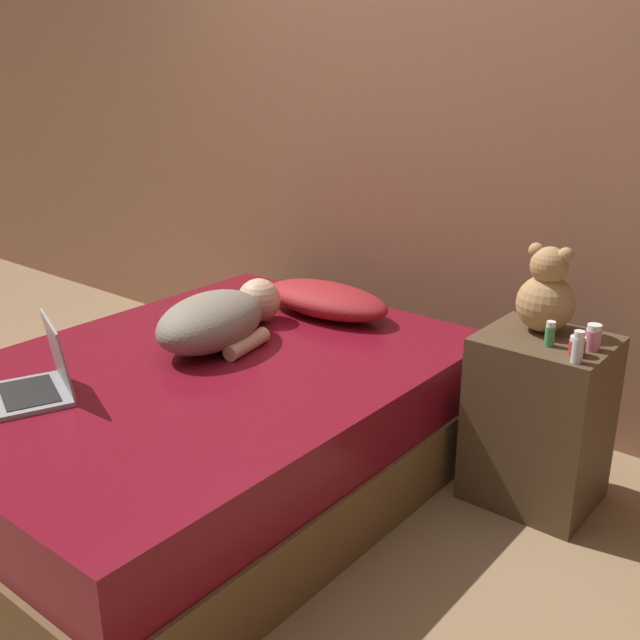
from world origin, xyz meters
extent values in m
plane|color=#937551|center=(0.00, 0.00, 0.00)|extent=(12.00, 12.00, 0.00)
cube|color=#996B51|center=(0.00, 1.26, 1.30)|extent=(8.00, 0.06, 2.60)
cube|color=brown|center=(0.00, 0.00, 0.13)|extent=(1.44, 1.95, 0.26)
cube|color=maroon|center=(0.00, 0.00, 0.38)|extent=(1.41, 1.91, 0.23)
cube|color=brown|center=(1.00, 0.69, 0.32)|extent=(0.44, 0.38, 0.63)
ellipsoid|color=maroon|center=(0.01, 0.71, 0.56)|extent=(0.61, 0.30, 0.13)
ellipsoid|color=gray|center=(-0.10, 0.14, 0.60)|extent=(0.41, 0.57, 0.21)
sphere|color=#DBAD8E|center=(-0.16, 0.47, 0.58)|extent=(0.18, 0.18, 0.18)
cylinder|color=#DBAD8E|center=(0.04, 0.19, 0.52)|extent=(0.10, 0.24, 0.06)
cube|color=#9E9EA3|center=(-0.23, -0.55, 0.50)|extent=(0.36, 0.33, 0.02)
cube|color=black|center=(-0.23, -0.55, 0.51)|extent=(0.28, 0.24, 0.00)
cube|color=#9E9EA3|center=(-0.19, -0.45, 0.63)|extent=(0.28, 0.14, 0.23)
cube|color=black|center=(-0.19, -0.45, 0.63)|extent=(0.25, 0.13, 0.20)
sphere|color=tan|center=(0.96, 0.75, 0.73)|extent=(0.20, 0.20, 0.20)
sphere|color=tan|center=(0.96, 0.75, 0.87)|extent=(0.13, 0.13, 0.13)
sphere|color=tan|center=(0.90, 0.75, 0.91)|extent=(0.05, 0.05, 0.05)
sphere|color=tan|center=(1.01, 0.75, 0.91)|extent=(0.05, 0.05, 0.05)
cylinder|color=#B72D2D|center=(1.14, 0.60, 0.66)|extent=(0.05, 0.05, 0.05)
cylinder|color=white|center=(1.14, 0.60, 0.69)|extent=(0.05, 0.05, 0.01)
cylinder|color=#3D8E4C|center=(1.03, 0.62, 0.66)|extent=(0.03, 0.03, 0.07)
cylinder|color=white|center=(1.03, 0.62, 0.71)|extent=(0.03, 0.03, 0.02)
cylinder|color=silver|center=(1.16, 0.54, 0.67)|extent=(0.04, 0.04, 0.08)
cylinder|color=white|center=(1.16, 0.54, 0.73)|extent=(0.03, 0.03, 0.02)
cylinder|color=pink|center=(1.16, 0.68, 0.66)|extent=(0.05, 0.05, 0.07)
cylinder|color=white|center=(1.16, 0.68, 0.71)|extent=(0.05, 0.05, 0.02)
camera|label=1|loc=(1.91, -1.68, 1.56)|focal=42.00mm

